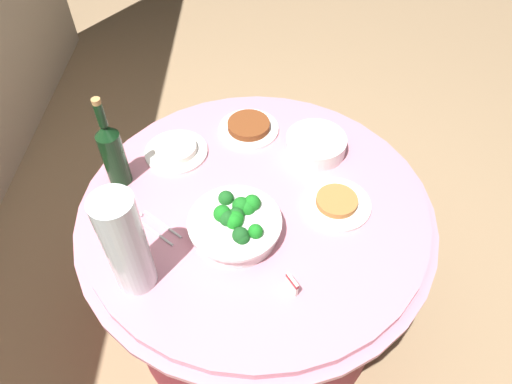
# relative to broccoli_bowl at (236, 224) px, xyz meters

# --- Properties ---
(ground_plane) EXTENTS (6.00, 6.00, 0.00)m
(ground_plane) POSITION_rel_broccoli_bowl_xyz_m (0.12, -0.06, -0.78)
(ground_plane) COLOR #9E7F5B
(buffet_table) EXTENTS (1.16, 1.16, 0.74)m
(buffet_table) POSITION_rel_broccoli_bowl_xyz_m (0.12, -0.06, -0.41)
(buffet_table) COLOR maroon
(buffet_table) RESTS_ON ground_plane
(broccoli_bowl) EXTENTS (0.28, 0.28, 0.10)m
(broccoli_bowl) POSITION_rel_broccoli_bowl_xyz_m (0.00, 0.00, 0.00)
(broccoli_bowl) COLOR white
(broccoli_bowl) RESTS_ON buffet_table
(plate_stack) EXTENTS (0.21, 0.21, 0.06)m
(plate_stack) POSITION_rel_broccoli_bowl_xyz_m (0.36, -0.27, -0.01)
(plate_stack) COLOR white
(plate_stack) RESTS_ON buffet_table
(wine_bottle) EXTENTS (0.07, 0.07, 0.34)m
(wine_bottle) POSITION_rel_broccoli_bowl_xyz_m (0.21, 0.39, 0.09)
(wine_bottle) COLOR black
(wine_bottle) RESTS_ON buffet_table
(decorative_fruit_vase) EXTENTS (0.11, 0.11, 0.34)m
(decorative_fruit_vase) POSITION_rel_broccoli_bowl_xyz_m (-0.16, 0.27, 0.11)
(decorative_fruit_vase) COLOR silver
(decorative_fruit_vase) RESTS_ON buffet_table
(serving_tongs) EXTENTS (0.13, 0.15, 0.01)m
(serving_tongs) POSITION_rel_broccoli_bowl_xyz_m (0.02, 0.24, -0.04)
(serving_tongs) COLOR silver
(serving_tongs) RESTS_ON buffet_table
(food_plate_peanuts) EXTENTS (0.22, 0.22, 0.03)m
(food_plate_peanuts) POSITION_rel_broccoli_bowl_xyz_m (0.11, -0.31, -0.03)
(food_plate_peanuts) COLOR white
(food_plate_peanuts) RESTS_ON buffet_table
(food_plate_rice) EXTENTS (0.22, 0.22, 0.04)m
(food_plate_rice) POSITION_rel_broccoli_bowl_xyz_m (0.34, 0.22, -0.03)
(food_plate_rice) COLOR white
(food_plate_rice) RESTS_ON buffet_table
(food_plate_stir_fry) EXTENTS (0.22, 0.22, 0.04)m
(food_plate_stir_fry) POSITION_rel_broccoli_bowl_xyz_m (0.47, -0.03, -0.03)
(food_plate_stir_fry) COLOR white
(food_plate_stir_fry) RESTS_ON buffet_table
(label_placard_front) EXTENTS (0.05, 0.03, 0.05)m
(label_placard_front) POSITION_rel_broccoli_bowl_xyz_m (-0.19, -0.16, -0.01)
(label_placard_front) COLOR white
(label_placard_front) RESTS_ON buffet_table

